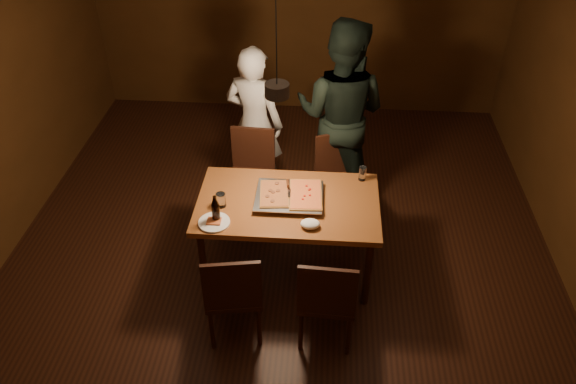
# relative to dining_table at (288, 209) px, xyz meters

# --- Properties ---
(room_shell) EXTENTS (6.00, 6.00, 6.00)m
(room_shell) POSITION_rel_dining_table_xyz_m (-0.08, 0.02, 0.72)
(room_shell) COLOR #34180E
(room_shell) RESTS_ON ground
(dining_table) EXTENTS (1.50, 0.90, 0.75)m
(dining_table) POSITION_rel_dining_table_xyz_m (0.00, 0.00, 0.00)
(dining_table) COLOR #975426
(dining_table) RESTS_ON floor
(chair_far_left) EXTENTS (0.44, 0.44, 0.49)m
(chair_far_left) POSITION_rel_dining_table_xyz_m (-0.41, 0.81, -0.14)
(chair_far_left) COLOR #38190F
(chair_far_left) RESTS_ON floor
(chair_far_right) EXTENTS (0.55, 0.55, 0.49)m
(chair_far_right) POSITION_rel_dining_table_xyz_m (0.43, 0.78, -0.14)
(chair_far_right) COLOR #38190F
(chair_far_right) RESTS_ON floor
(chair_near_left) EXTENTS (0.48, 0.48, 0.49)m
(chair_near_left) POSITION_rel_dining_table_xyz_m (-0.35, -0.79, -0.14)
(chair_near_left) COLOR #38190F
(chair_near_left) RESTS_ON floor
(chair_near_right) EXTENTS (0.44, 0.44, 0.49)m
(chair_near_right) POSITION_rel_dining_table_xyz_m (0.35, -0.79, -0.14)
(chair_near_right) COLOR #38190F
(chair_near_right) RESTS_ON floor
(pizza_tray) EXTENTS (0.58, 0.49, 0.05)m
(pizza_tray) POSITION_rel_dining_table_xyz_m (0.01, 0.03, 0.10)
(pizza_tray) COLOR silver
(pizza_tray) RESTS_ON dining_table
(pizza_meat) EXTENTS (0.27, 0.39, 0.02)m
(pizza_meat) POSITION_rel_dining_table_xyz_m (-0.11, 0.03, 0.13)
(pizza_meat) COLOR maroon
(pizza_meat) RESTS_ON pizza_tray
(pizza_cheese) EXTENTS (0.29, 0.43, 0.02)m
(pizza_cheese) POSITION_rel_dining_table_xyz_m (0.14, 0.03, 0.13)
(pizza_cheese) COLOR gold
(pizza_cheese) RESTS_ON pizza_tray
(spatula) EXTENTS (0.12, 0.25, 0.04)m
(spatula) POSITION_rel_dining_table_xyz_m (0.00, 0.03, 0.14)
(spatula) COLOR silver
(spatula) RESTS_ON pizza_tray
(beer_bottle_a) EXTENTS (0.06, 0.06, 0.22)m
(beer_bottle_a) POSITION_rel_dining_table_xyz_m (-0.54, -0.28, 0.19)
(beer_bottle_a) COLOR black
(beer_bottle_a) RESTS_ON dining_table
(beer_bottle_b) EXTENTS (0.06, 0.06, 0.24)m
(beer_bottle_b) POSITION_rel_dining_table_xyz_m (-0.54, -0.28, 0.19)
(beer_bottle_b) COLOR black
(beer_bottle_b) RESTS_ON dining_table
(water_glass_left) EXTENTS (0.08, 0.08, 0.12)m
(water_glass_left) POSITION_rel_dining_table_xyz_m (-0.54, -0.10, 0.14)
(water_glass_left) COLOR silver
(water_glass_left) RESTS_ON dining_table
(water_glass_right) EXTENTS (0.06, 0.06, 0.13)m
(water_glass_right) POSITION_rel_dining_table_xyz_m (0.62, 0.36, 0.14)
(water_glass_right) COLOR silver
(water_glass_right) RESTS_ON dining_table
(plate_slice) EXTENTS (0.25, 0.25, 0.03)m
(plate_slice) POSITION_rel_dining_table_xyz_m (-0.56, -0.32, 0.08)
(plate_slice) COLOR white
(plate_slice) RESTS_ON dining_table
(napkin) EXTENTS (0.15, 0.12, 0.06)m
(napkin) POSITION_rel_dining_table_xyz_m (0.20, -0.31, 0.11)
(napkin) COLOR white
(napkin) RESTS_ON dining_table
(diner_white) EXTENTS (0.67, 0.54, 1.60)m
(diner_white) POSITION_rel_dining_table_xyz_m (-0.41, 1.15, 0.13)
(diner_white) COLOR silver
(diner_white) RESTS_ON floor
(diner_dark) EXTENTS (1.09, 0.95, 1.89)m
(diner_dark) POSITION_rel_dining_table_xyz_m (0.42, 1.15, 0.27)
(diner_dark) COLOR black
(diner_dark) RESTS_ON floor
(pendant_lamp) EXTENTS (0.18, 0.18, 1.10)m
(pendant_lamp) POSITION_rel_dining_table_xyz_m (-0.08, 0.02, 1.08)
(pendant_lamp) COLOR black
(pendant_lamp) RESTS_ON ceiling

